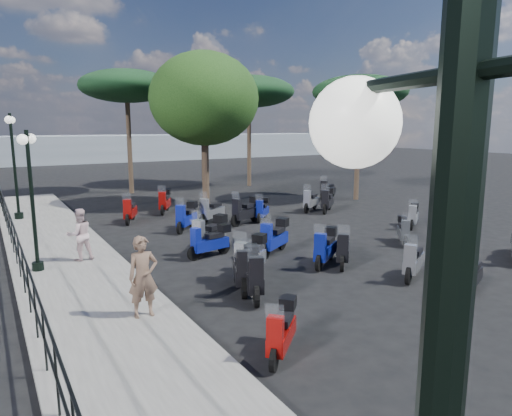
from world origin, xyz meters
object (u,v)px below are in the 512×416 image
scooter_5 (130,212)px  scooter_10 (210,235)px  scooter_9 (274,238)px  scooter_2 (253,274)px  scooter_17 (246,211)px  lamp_post_1 (31,192)px  scooter_28 (327,201)px  pine_2 (127,86)px  scooter_29 (327,191)px  scooter_27 (413,216)px  scooter_23 (310,202)px  lamp_post_2 (14,159)px  scooter_3 (210,242)px  scooter_1 (281,332)px  scooter_22 (262,210)px  scooter_16 (211,212)px  scooter_4 (186,217)px  scooter_21 (403,231)px  broadleaf_tree (204,99)px  scooter_14 (343,250)px  woman (143,277)px  scooter_15 (325,248)px  pine_1 (249,92)px  pine_0 (202,94)px  scooter_7 (413,262)px  scooter_30 (242,267)px  scooter_8 (250,258)px  scooter_13 (470,277)px  pine_3 (360,92)px  pedestrian_far (80,234)px

scooter_5 → scooter_10: size_ratio=0.95×
scooter_9 → scooter_10: scooter_10 is taller
scooter_2 → scooter_17: 8.29m
lamp_post_1 → scooter_28: size_ratio=2.56×
pine_2 → scooter_29: bearing=-42.7°
scooter_27 → scooter_28: (-0.80, 4.44, 0.07)m
scooter_23 → lamp_post_2: bearing=36.3°
scooter_3 → scooter_1: bearing=154.9°
scooter_22 → scooter_16: bearing=29.7°
scooter_4 → scooter_9: bearing=148.0°
scooter_9 → scooter_29: scooter_9 is taller
scooter_2 → scooter_17: scooter_2 is taller
lamp_post_1 → scooter_28: lamp_post_1 is taller
scooter_21 → pine_2: size_ratio=0.16×
broadleaf_tree → scooter_16: bearing=-112.1°
scooter_2 → scooter_9: size_ratio=1.09×
scooter_14 → scooter_22: scooter_14 is taller
woman → pine_2: 20.32m
lamp_post_2 → scooter_28: size_ratio=2.98×
scooter_15 → scooter_5: bearing=-15.0°
scooter_22 → lamp_post_2: bearing=16.2°
woman → scooter_1: (1.67, -2.65, -0.55)m
scooter_4 → pine_1: (9.02, 10.61, 5.80)m
lamp_post_2 → scooter_5: bearing=-23.8°
scooter_28 → pine_0: size_ratio=0.21×
scooter_7 → scooter_30: (-4.36, 1.71, 0.09)m
scooter_3 → scooter_4: size_ratio=1.13×
lamp_post_2 → scooter_28: 14.01m
scooter_5 → pine_0: size_ratio=0.22×
scooter_30 → scooter_8: bearing=-109.4°
scooter_7 → pine_0: 22.58m
pine_0 → scooter_29: bearing=-72.1°
lamp_post_1 → broadleaf_tree: broadleaf_tree is taller
woman → scooter_5: woman is taller
scooter_9 → scooter_23: 7.80m
scooter_5 → scooter_13: 13.59m
scooter_22 → pine_3: (7.62, 2.27, 5.41)m
lamp_post_1 → scooter_1: lamp_post_1 is taller
scooter_23 → scooter_27: scooter_23 is taller
lamp_post_1 → pedestrian_far: (1.21, 0.42, -1.41)m
scooter_2 → scooter_21: 7.29m
pedestrian_far → scooter_17: size_ratio=0.89×
scooter_7 → lamp_post_2: bearing=2.4°
scooter_9 → pine_0: size_ratio=0.22×
scooter_3 → scooter_21: 6.85m
pedestrian_far → scooter_8: pedestrian_far is taller
scooter_4 → scooter_9: size_ratio=0.90×
scooter_23 → scooter_5: bearing=43.4°
pine_1 → scooter_14: bearing=-111.6°
scooter_2 → scooter_17: (3.95, 7.29, -0.00)m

